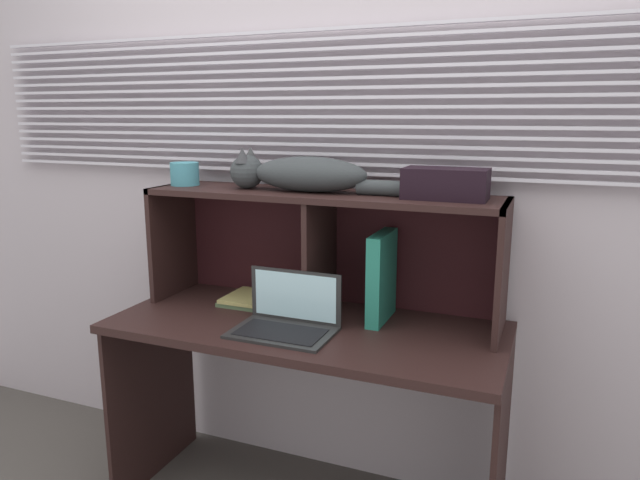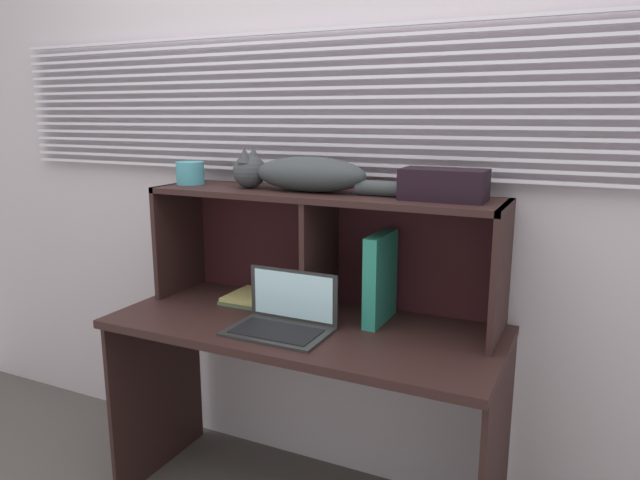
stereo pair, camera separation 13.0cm
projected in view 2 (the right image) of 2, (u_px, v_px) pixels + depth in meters
back_panel_with_blinds at (343, 171)px, 2.26m from camera, size 4.40×0.08×2.50m
desk at (304, 363)px, 2.10m from camera, size 1.39×0.60×0.75m
hutch_shelf_unit at (324, 229)px, 2.16m from camera, size 1.31×0.31×0.45m
cat at (301, 174)px, 2.12m from camera, size 0.72×0.15×0.15m
laptop at (283, 319)px, 2.00m from camera, size 0.34×0.23×0.19m
binder_upright at (380, 278)px, 2.06m from camera, size 0.05×0.22×0.32m
book_stack at (251, 297)px, 2.32m from camera, size 0.18×0.20×0.03m
small_basket at (190, 173)px, 2.33m from camera, size 0.11×0.11×0.09m
storage_box at (444, 185)px, 1.90m from camera, size 0.27×0.14×0.10m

